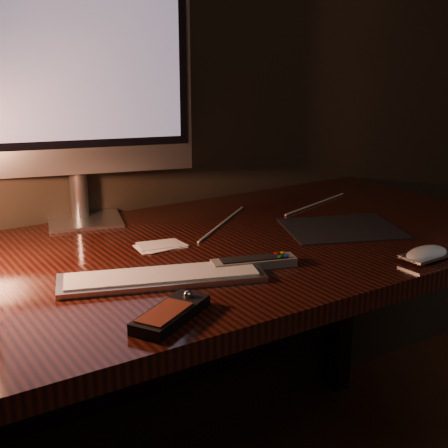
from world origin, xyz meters
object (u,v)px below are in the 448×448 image
mouse (426,256)px  monitor (77,85)px  keyboard (162,277)px  media_remote (171,313)px  tv_remote (254,262)px  desk (185,292)px

mouse → monitor: bearing=124.7°
keyboard → mouse: (0.51, -0.20, 0.00)m
media_remote → tv_remote: media_remote is taller
monitor → tv_remote: size_ratio=3.24×
desk → mouse: bearing=-48.0°
media_remote → tv_remote: (0.26, 0.13, -0.00)m
monitor → keyboard: size_ratio=1.47×
keyboard → media_remote: size_ratio=2.30×
desk → mouse: 0.54m
desk → tv_remote: tv_remote is taller
desk → tv_remote: 0.27m
mouse → media_remote: 0.58m
monitor → mouse: size_ratio=5.21×
desk → mouse: size_ratio=14.65×
monitor → tv_remote: monitor is taller
media_remote → desk: bearing=27.5°
keyboard → mouse: 0.55m
mouse → tv_remote: size_ratio=0.62×
monitor → tv_remote: bearing=-54.5°
mouse → media_remote: bearing=174.3°
desk → keyboard: 0.29m
desk → media_remote: (-0.22, -0.36, 0.14)m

